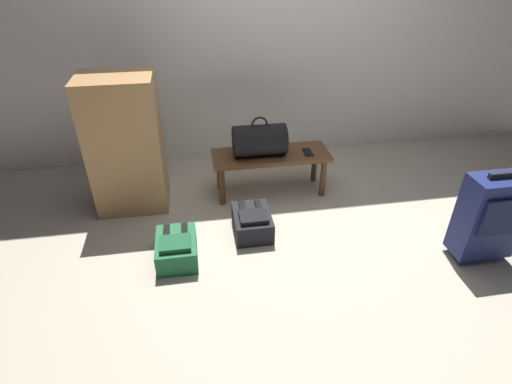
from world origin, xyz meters
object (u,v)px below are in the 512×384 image
Objects in this scene: cell_phone at (308,152)px; suitcase_upright_navy at (490,216)px; backpack_green at (177,248)px; backpack_dark at (252,222)px; bench at (271,159)px; side_cabinet at (126,145)px; duffel_bag_black at (259,140)px.

suitcase_upright_navy is (0.98, -1.05, -0.03)m from cell_phone.
backpack_dark is at bearing 20.85° from backpack_green.
side_cabinet reaches higher than bench.
cell_phone reaches higher than backpack_green.
backpack_dark is (-1.54, 0.54, -0.26)m from suitcase_upright_navy.
side_cabinet is at bearing 179.27° from bench.
suitcase_upright_navy is at bearing -47.12° from cell_phone.
bench is 1.15m from backpack_green.
cell_phone is at bearing -5.44° from duffel_bag_black.
duffel_bag_black reaches higher than backpack_green.
suitcase_upright_navy is 0.63× the size of side_cabinet.
backpack_dark is 1.18m from side_cabinet.
duffel_bag_black is 1.08m from side_cabinet.
backpack_green is at bearing 171.42° from suitcase_upright_navy.
cell_phone is 0.38× the size of backpack_green.
cell_phone is 1.44m from suitcase_upright_navy.
side_cabinet is (-0.93, 0.57, 0.46)m from backpack_dark.
duffel_bag_black is 1.14m from backpack_green.
duffel_bag_black is at bearing -180.00° from bench.
duffel_bag_black is 1.78m from suitcase_upright_navy.
bench is at bearing 43.29° from backpack_green.
side_cabinet is (-2.47, 1.11, 0.20)m from suitcase_upright_navy.
bench is 1.20m from side_cabinet.
bench is at bearing -0.73° from side_cabinet.
cell_phone is at bearing -2.09° from side_cabinet.
backpack_green is at bearing -147.09° from cell_phone.
suitcase_upright_navy is 1.65m from backpack_dark.
backpack_green is at bearing -136.71° from bench.
bench is 2.63× the size of backpack_dark.
backpack_green and backpack_dark have the same top height.
cell_phone is at bearing 42.56° from backpack_dark.
side_cabinet reaches higher than suitcase_upright_navy.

